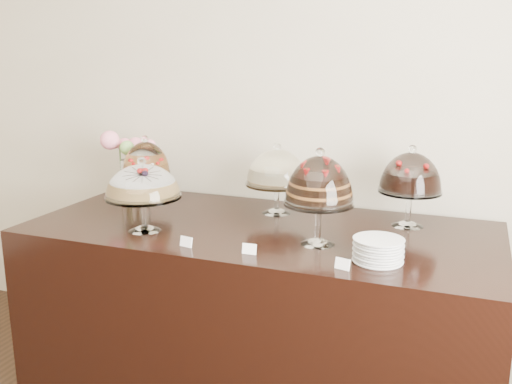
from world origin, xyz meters
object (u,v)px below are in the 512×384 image
(cake_stand_choco_layer, at_px, (319,184))
(cake_stand_dark_choco, at_px, (411,176))
(flower_vase, at_px, (128,157))
(cake_stand_cheesecake, at_px, (277,170))
(cake_stand_fruit_tart, at_px, (146,161))
(display_counter, at_px, (260,313))
(cake_stand_sugar_sponge, at_px, (143,184))
(plate_stack, at_px, (378,250))

(cake_stand_choco_layer, relative_size, cake_stand_dark_choco, 1.08)
(cake_stand_dark_choco, xyz_separation_m, flower_vase, (-1.59, 0.06, -0.02))
(cake_stand_cheesecake, height_order, cake_stand_fruit_tart, cake_stand_fruit_tart)
(display_counter, bearing_deg, flower_vase, 160.83)
(cake_stand_sugar_sponge, relative_size, plate_stack, 1.79)
(cake_stand_choco_layer, xyz_separation_m, plate_stack, (0.28, -0.13, -0.22))
(cake_stand_fruit_tart, bearing_deg, plate_stack, -20.05)
(cake_stand_fruit_tart, bearing_deg, flower_vase, 150.02)
(display_counter, xyz_separation_m, cake_stand_choco_layer, (0.32, -0.15, 0.72))
(cake_stand_sugar_sponge, bearing_deg, cake_stand_choco_layer, 7.25)
(cake_stand_fruit_tart, bearing_deg, cake_stand_dark_choco, 1.78)
(cake_stand_cheesecake, bearing_deg, cake_stand_dark_choco, 0.81)
(cake_stand_sugar_sponge, xyz_separation_m, cake_stand_fruit_tart, (-0.27, 0.47, 0.01))
(cake_stand_choco_layer, relative_size, cake_stand_cheesecake, 1.15)
(display_counter, xyz_separation_m, cake_stand_dark_choco, (0.65, 0.26, 0.69))
(display_counter, xyz_separation_m, cake_stand_sugar_sponge, (-0.48, -0.25, 0.67))
(cake_stand_choco_layer, xyz_separation_m, cake_stand_dark_choco, (0.33, 0.41, -0.02))
(cake_stand_sugar_sponge, bearing_deg, display_counter, 27.84)
(cake_stand_cheesecake, bearing_deg, cake_stand_choco_layer, -50.84)
(cake_stand_sugar_sponge, relative_size, cake_stand_dark_choco, 0.89)
(cake_stand_dark_choco, xyz_separation_m, cake_stand_fruit_tart, (-1.41, -0.04, -0.02))
(display_counter, bearing_deg, cake_stand_choco_layer, -24.75)
(cake_stand_cheesecake, bearing_deg, cake_stand_sugar_sponge, -133.16)
(cake_stand_dark_choco, distance_m, flower_vase, 1.59)
(cake_stand_cheesecake, bearing_deg, display_counter, -89.26)
(cake_stand_fruit_tart, height_order, plate_stack, cake_stand_fruit_tart)
(cake_stand_cheesecake, relative_size, plate_stack, 1.89)
(cake_stand_dark_choco, distance_m, cake_stand_fruit_tart, 1.41)
(cake_stand_choco_layer, distance_m, cake_stand_cheesecake, 0.52)
(plate_stack, bearing_deg, cake_stand_sugar_sponge, 178.74)
(flower_vase, bearing_deg, cake_stand_dark_choco, -2.27)
(cake_stand_dark_choco, relative_size, plate_stack, 2.01)
(cake_stand_cheesecake, xyz_separation_m, cake_stand_dark_choco, (0.66, 0.01, 0.02))
(display_counter, relative_size, plate_stack, 11.31)
(cake_stand_cheesecake, xyz_separation_m, plate_stack, (0.61, -0.53, -0.18))
(cake_stand_choco_layer, xyz_separation_m, cake_stand_fruit_tart, (-1.08, 0.37, -0.04))
(display_counter, bearing_deg, cake_stand_cheesecake, 90.74)
(cake_stand_sugar_sponge, distance_m, cake_stand_cheesecake, 0.69)
(display_counter, distance_m, flower_vase, 1.20)
(display_counter, height_order, cake_stand_sugar_sponge, cake_stand_sugar_sponge)
(cake_stand_sugar_sponge, height_order, cake_stand_choco_layer, cake_stand_choco_layer)
(display_counter, relative_size, flower_vase, 5.83)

